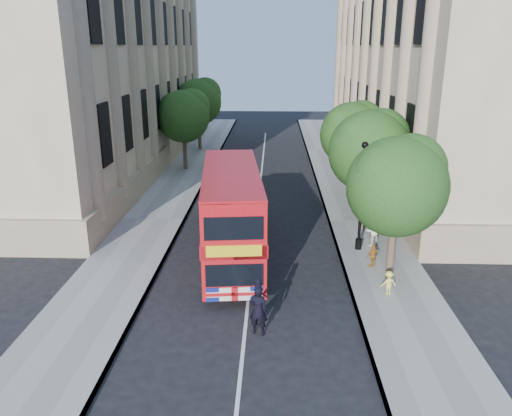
# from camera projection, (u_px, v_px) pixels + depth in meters

# --- Properties ---
(ground) EXTENTS (120.00, 120.00, 0.00)m
(ground) POSITION_uv_depth(u_px,v_px,m) (247.00, 313.00, 18.27)
(ground) COLOR black
(ground) RESTS_ON ground
(pavement_right) EXTENTS (3.50, 80.00, 0.12)m
(pavement_right) POSITION_uv_depth(u_px,v_px,m) (360.00, 222.00, 27.56)
(pavement_right) COLOR gray
(pavement_right) RESTS_ON ground
(pavement_left) EXTENTS (3.50, 80.00, 0.12)m
(pavement_left) POSITION_uv_depth(u_px,v_px,m) (154.00, 220.00, 27.95)
(pavement_left) COLOR gray
(pavement_left) RESTS_ON ground
(building_right) EXTENTS (12.00, 38.00, 18.00)m
(building_right) POSITION_uv_depth(u_px,v_px,m) (444.00, 51.00, 37.84)
(building_right) COLOR tan
(building_right) RESTS_ON ground
(building_left) EXTENTS (12.00, 38.00, 18.00)m
(building_left) POSITION_uv_depth(u_px,v_px,m) (86.00, 51.00, 38.77)
(building_left) COLOR tan
(building_left) RESTS_ON ground
(tree_right_near) EXTENTS (4.00, 4.00, 6.08)m
(tree_right_near) POSITION_uv_depth(u_px,v_px,m) (398.00, 181.00, 19.64)
(tree_right_near) COLOR #473828
(tree_right_near) RESTS_ON ground
(tree_right_mid) EXTENTS (4.20, 4.20, 6.37)m
(tree_right_mid) POSITION_uv_depth(u_px,v_px,m) (371.00, 147.00, 25.28)
(tree_right_mid) COLOR #473828
(tree_right_mid) RESTS_ON ground
(tree_right_far) EXTENTS (4.00, 4.00, 6.15)m
(tree_right_far) POSITION_uv_depth(u_px,v_px,m) (353.00, 131.00, 31.03)
(tree_right_far) COLOR #473828
(tree_right_far) RESTS_ON ground
(tree_left_far) EXTENTS (4.00, 4.00, 6.30)m
(tree_left_far) POSITION_uv_depth(u_px,v_px,m) (184.00, 113.00, 38.04)
(tree_left_far) COLOR #473828
(tree_left_far) RESTS_ON ground
(tree_left_back) EXTENTS (4.20, 4.20, 6.65)m
(tree_left_back) POSITION_uv_depth(u_px,v_px,m) (199.00, 99.00, 45.56)
(tree_left_back) COLOR #473828
(tree_left_back) RESTS_ON ground
(lamp_post) EXTENTS (0.32, 0.32, 5.16)m
(lamp_post) POSITION_uv_depth(u_px,v_px,m) (361.00, 201.00, 23.03)
(lamp_post) COLOR black
(lamp_post) RESTS_ON pavement_right
(double_decker_bus) EXTENTS (3.26, 9.20, 4.16)m
(double_decker_bus) POSITION_uv_depth(u_px,v_px,m) (232.00, 214.00, 21.95)
(double_decker_bus) COLOR #B20C12
(double_decker_bus) RESTS_ON ground
(box_van) EXTENTS (2.12, 4.68, 2.62)m
(box_van) POSITION_uv_depth(u_px,v_px,m) (225.00, 196.00, 28.15)
(box_van) COLOR black
(box_van) RESTS_ON ground
(police_constable) EXTENTS (0.74, 0.58, 1.79)m
(police_constable) POSITION_uv_depth(u_px,v_px,m) (258.00, 310.00, 16.70)
(police_constable) COLOR black
(police_constable) RESTS_ON ground
(woman_pedestrian) EXTENTS (0.94, 0.89, 1.53)m
(woman_pedestrian) POSITION_uv_depth(u_px,v_px,m) (372.00, 231.00, 23.94)
(woman_pedestrian) COLOR silver
(woman_pedestrian) RESTS_ON pavement_right
(child_a) EXTENTS (0.66, 0.46, 1.04)m
(child_a) POSITION_uv_depth(u_px,v_px,m) (373.00, 256.00, 21.66)
(child_a) COLOR #C07921
(child_a) RESTS_ON pavement_right
(child_b) EXTENTS (0.69, 0.50, 0.97)m
(child_b) POSITION_uv_depth(u_px,v_px,m) (389.00, 283.00, 19.27)
(child_b) COLOR #F3E352
(child_b) RESTS_ON pavement_right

